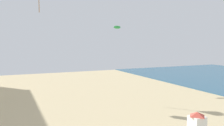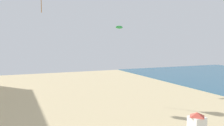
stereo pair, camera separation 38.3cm
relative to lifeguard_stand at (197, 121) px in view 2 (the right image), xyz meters
name	(u,v)px [view 2 (the right image)]	position (x,y,z in m)	size (l,w,h in m)	color
lifeguard_stand	(197,121)	(0.00, 0.00, 0.00)	(1.10, 1.10, 2.55)	white
kite_green_parafoil	(119,27)	(3.86, 23.14, 8.98)	(1.35, 0.37, 0.52)	green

